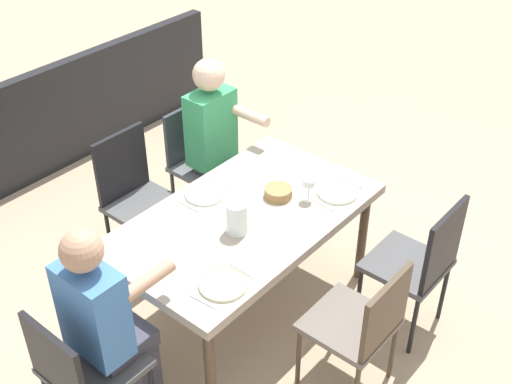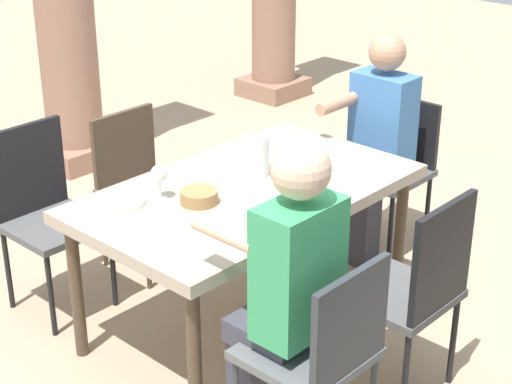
% 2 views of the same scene
% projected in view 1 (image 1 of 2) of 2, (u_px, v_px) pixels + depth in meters
% --- Properties ---
extents(ground_plane, '(16.00, 16.00, 0.00)m').
position_uv_depth(ground_plane, '(245.00, 307.00, 4.31)').
color(ground_plane, tan).
extents(dining_table, '(1.63, 0.95, 0.75)m').
position_uv_depth(dining_table, '(244.00, 224.00, 3.92)').
color(dining_table, tan).
rests_on(dining_table, ground).
extents(chair_west_north, '(0.44, 0.44, 0.96)m').
position_uv_depth(chair_west_north, '(421.00, 260.00, 3.86)').
color(chair_west_north, '#4F4F50').
rests_on(chair_west_north, ground).
extents(chair_west_south, '(0.44, 0.44, 0.91)m').
position_uv_depth(chair_west_south, '(200.00, 157.00, 4.81)').
color(chair_west_south, '#5B5E61').
rests_on(chair_west_south, ground).
extents(chair_mid_north, '(0.44, 0.44, 0.87)m').
position_uv_depth(chair_mid_north, '(362.00, 323.00, 3.50)').
color(chair_mid_north, '#6A6158').
rests_on(chair_mid_north, ground).
extents(chair_mid_south, '(0.44, 0.44, 0.96)m').
position_uv_depth(chair_mid_south, '(136.00, 192.00, 4.43)').
color(chair_mid_south, '#4F4F50').
rests_on(chair_mid_south, ground).
extents(chair_head_east, '(0.44, 0.44, 0.87)m').
position_uv_depth(chair_head_east, '(81.00, 369.00, 3.25)').
color(chair_head_east, '#4F4F50').
rests_on(chair_head_east, ground).
extents(diner_woman_green, '(0.49, 0.35, 1.29)m').
position_uv_depth(diner_woman_green, '(108.00, 322.00, 3.26)').
color(diner_woman_green, '#3F3F4C').
rests_on(diner_woman_green, ground).
extents(diner_man_white, '(0.35, 0.50, 1.34)m').
position_uv_depth(diner_man_white, '(218.00, 143.00, 4.61)').
color(diner_man_white, '#3F3F4C').
rests_on(diner_man_white, ground).
extents(patio_railing, '(4.03, 0.10, 0.90)m').
position_uv_depth(patio_railing, '(24.00, 132.00, 5.29)').
color(patio_railing, black).
rests_on(patio_railing, ground).
extents(plate_0, '(0.25, 0.25, 0.02)m').
position_uv_depth(plate_0, '(337.00, 193.00, 4.05)').
color(plate_0, white).
rests_on(plate_0, dining_table).
extents(wine_glass_0, '(0.08, 0.08, 0.17)m').
position_uv_depth(wine_glass_0, '(309.00, 183.00, 3.93)').
color(wine_glass_0, white).
rests_on(wine_glass_0, dining_table).
extents(fork_0, '(0.02, 0.17, 0.01)m').
position_uv_depth(fork_0, '(351.00, 183.00, 4.15)').
color(fork_0, silver).
rests_on(fork_0, dining_table).
extents(spoon_0, '(0.03, 0.17, 0.01)m').
position_uv_depth(spoon_0, '(323.00, 205.00, 3.96)').
color(spoon_0, silver).
rests_on(spoon_0, dining_table).
extents(plate_1, '(0.25, 0.25, 0.02)m').
position_uv_depth(plate_1, '(205.00, 194.00, 4.04)').
color(plate_1, white).
rests_on(plate_1, dining_table).
extents(fork_1, '(0.02, 0.17, 0.01)m').
position_uv_depth(fork_1, '(222.00, 184.00, 4.14)').
color(fork_1, silver).
rests_on(fork_1, dining_table).
extents(spoon_1, '(0.02, 0.17, 0.01)m').
position_uv_depth(spoon_1, '(188.00, 206.00, 3.95)').
color(spoon_1, silver).
rests_on(spoon_1, dining_table).
extents(plate_2, '(0.26, 0.26, 0.02)m').
position_uv_depth(plate_2, '(223.00, 284.00, 3.38)').
color(plate_2, silver).
rests_on(plate_2, dining_table).
extents(fork_2, '(0.02, 0.17, 0.01)m').
position_uv_depth(fork_2, '(242.00, 270.00, 3.48)').
color(fork_2, silver).
rests_on(fork_2, dining_table).
extents(spoon_2, '(0.03, 0.17, 0.01)m').
position_uv_depth(spoon_2, '(203.00, 301.00, 3.29)').
color(spoon_2, silver).
rests_on(spoon_2, dining_table).
extents(water_pitcher, '(0.12, 0.12, 0.19)m').
position_uv_depth(water_pitcher, '(237.00, 219.00, 3.70)').
color(water_pitcher, white).
rests_on(water_pitcher, dining_table).
extents(bread_basket, '(0.17, 0.17, 0.06)m').
position_uv_depth(bread_basket, '(278.00, 192.00, 4.02)').
color(bread_basket, '#9E7547').
rests_on(bread_basket, dining_table).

